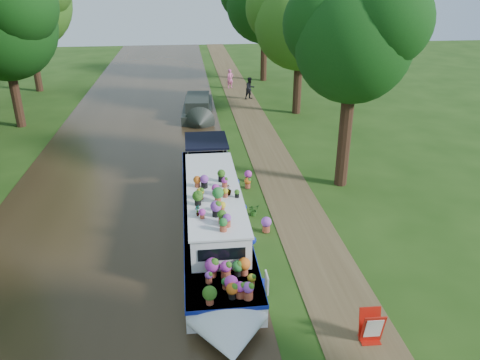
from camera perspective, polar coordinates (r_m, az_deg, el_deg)
name	(u,v)px	position (r m, az deg, el deg)	size (l,w,h in m)	color
ground	(270,220)	(18.48, 3.71, -4.88)	(100.00, 100.00, 0.00)	#1E3E0F
canal_water	(114,229)	(18.45, -15.05, -5.74)	(10.00, 100.00, 0.02)	#2D2214
towpath	(300,218)	(18.71, 7.34, -4.60)	(2.20, 100.00, 0.03)	#503F25
plant_boat	(214,214)	(17.05, -3.16, -4.22)	(2.29, 13.52, 2.25)	white
tree_near_overhang	(353,35)	(20.31, 13.67, 16.82)	(5.52, 5.28, 8.99)	black
tree_near_mid	(300,15)	(32.00, 7.37, 19.33)	(6.90, 6.60, 9.40)	black
tree_far_c	(1,18)	(31.85, -27.15, 17.19)	(7.13, 6.82, 9.59)	black
second_boat	(198,108)	(32.16, -5.15, 8.74)	(2.29, 6.83, 1.30)	black
sandwich_board	(371,328)	(13.17, 15.71, -16.97)	(0.58, 0.47, 0.92)	red
pedestrian_pink	(230,79)	(40.00, -1.22, 12.25)	(0.57, 0.38, 1.57)	#E05C7A
pedestrian_dark	(250,88)	(36.33, 1.22, 11.12)	(0.81, 0.63, 1.66)	black
verge_plant	(254,210)	(18.68, 1.66, -3.66)	(0.43, 0.37, 0.48)	#295D1C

